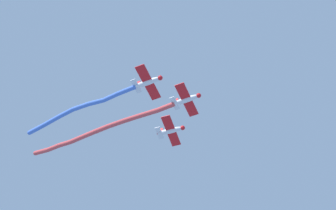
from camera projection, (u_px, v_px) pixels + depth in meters
airplane_lead at (187, 100)px, 79.51m from camera, size 5.73×7.69×1.93m
smoke_trail_lead at (98, 131)px, 85.11m from camera, size 33.01×4.78×3.89m
airplane_left_wing at (171, 131)px, 83.82m from camera, size 5.75×7.70×1.93m
airplane_right_wing at (148, 82)px, 77.64m from camera, size 5.73×7.68×1.93m
smoke_trail_right_wing at (80, 109)px, 79.95m from camera, size 22.82×2.37×2.69m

